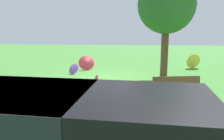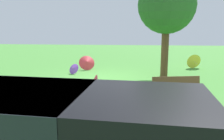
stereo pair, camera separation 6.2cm
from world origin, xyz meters
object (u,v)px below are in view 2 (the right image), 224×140
object	(u,v)px
park_bench	(174,88)
parasol_yellow_1	(193,61)
parasol_purple_0	(73,69)
parasol_red_3	(92,87)
van_dark	(50,129)
parasol_red_2	(87,62)
parasol_orange_0	(2,84)
shade_tree	(167,6)
parasol_red_1	(131,87)
parasol_pink_0	(26,95)

from	to	relation	value
park_bench	parasol_yellow_1	distance (m)	6.95
parasol_purple_0	parasol_red_3	xyz separation A→B (m)	(-1.75, 4.17, 0.16)
van_dark	parasol_red_2	distance (m)	9.91
park_bench	parasol_red_2	size ratio (longest dim) A/B	1.54
parasol_orange_0	parasol_red_3	size ratio (longest dim) A/B	0.94
parasol_red_2	parasol_yellow_1	distance (m)	6.42
parasol_purple_0	parasol_orange_0	size ratio (longest dim) A/B	0.82
parasol_red_2	parasol_orange_0	bearing A→B (deg)	65.09
shade_tree	parasol_red_1	bearing A→B (deg)	65.22
parasol_pink_0	parasol_orange_0	distance (m)	2.36
parasol_orange_0	parasol_red_2	distance (m)	5.49
parasol_pink_0	parasol_red_3	size ratio (longest dim) A/B	1.13
van_dark	parasol_pink_0	xyz separation A→B (m)	(1.93, -3.21, -0.47)
park_bench	parasol_red_1	size ratio (longest dim) A/B	2.18
parasol_orange_0	parasol_red_1	size ratio (longest dim) A/B	1.15
parasol_pink_0	parasol_purple_0	world-z (taller)	parasol_pink_0
parasol_red_1	parasol_red_3	bearing A→B (deg)	16.56
parasol_purple_0	parasol_red_3	world-z (taller)	parasol_red_3
van_dark	parasol_red_1	size ratio (longest dim) A/B	6.23
parasol_pink_0	parasol_red_2	bearing A→B (deg)	-95.13
van_dark	parasol_orange_0	bearing A→B (deg)	-52.87
parasol_red_1	parasol_red_2	bearing A→B (deg)	-62.69
park_bench	shade_tree	world-z (taller)	shade_tree
van_dark	shade_tree	size ratio (longest dim) A/B	0.96
parasol_purple_0	parasol_red_1	distance (m)	4.87
parasol_red_2	parasol_purple_0	bearing A→B (deg)	68.02
shade_tree	parasol_red_2	world-z (taller)	shade_tree
shade_tree	parasol_pink_0	bearing A→B (deg)	46.98
park_bench	parasol_red_3	distance (m)	2.80
shade_tree	parasol_orange_0	size ratio (longest dim) A/B	5.64
parasol_red_1	parasol_red_2	size ratio (longest dim) A/B	0.71
parasol_pink_0	parasol_red_1	world-z (taller)	parasol_pink_0
park_bench	parasol_pink_0	bearing A→B (deg)	13.49
parasol_pink_0	parasol_orange_0	bearing A→B (deg)	-43.05
shade_tree	parasol_red_3	world-z (taller)	shade_tree
parasol_red_1	parasol_yellow_1	distance (m)	7.15
parasol_pink_0	parasol_red_3	world-z (taller)	parasol_red_3
shade_tree	parasol_red_1	distance (m)	5.07
van_dark	parasol_red_1	distance (m)	4.99
shade_tree	parasol_red_3	bearing A→B (deg)	53.17
parasol_pink_0	parasol_yellow_1	distance (m)	10.34
parasol_red_2	parasol_red_3	distance (m)	5.55
shade_tree	parasol_orange_0	bearing A→B (deg)	28.61
parasol_orange_0	parasol_purple_0	bearing A→B (deg)	-115.85
parasol_pink_0	shade_tree	bearing A→B (deg)	-133.02
parasol_orange_0	parasol_red_2	bearing A→B (deg)	-114.91
parasol_pink_0	parasol_red_3	bearing A→B (deg)	-147.23
parasol_purple_0	parasol_red_2	world-z (taller)	parasol_red_2
park_bench	parasol_red_2	xyz separation A→B (m)	(4.05, -5.48, -0.02)
parasol_pink_0	parasol_yellow_1	xyz separation A→B (m)	(-6.92, -7.68, -0.00)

